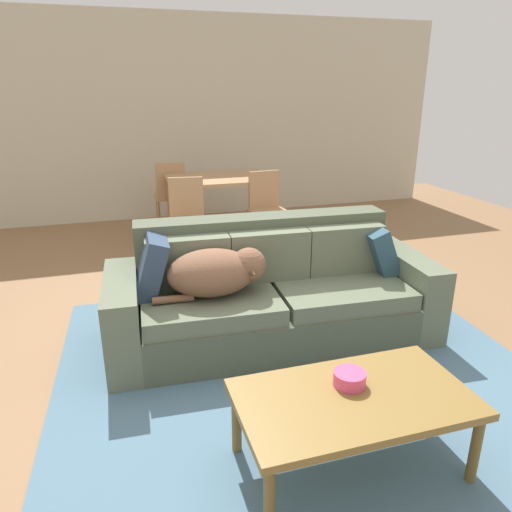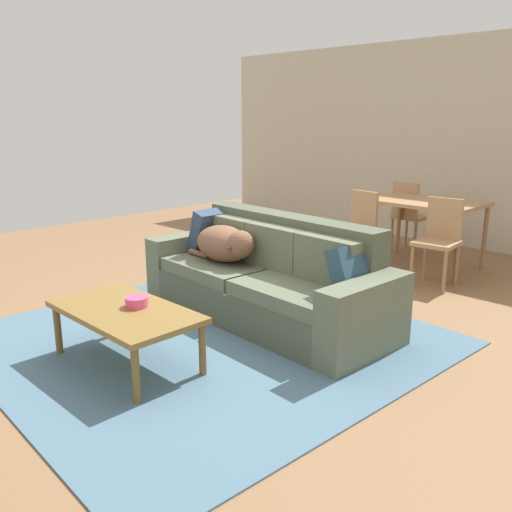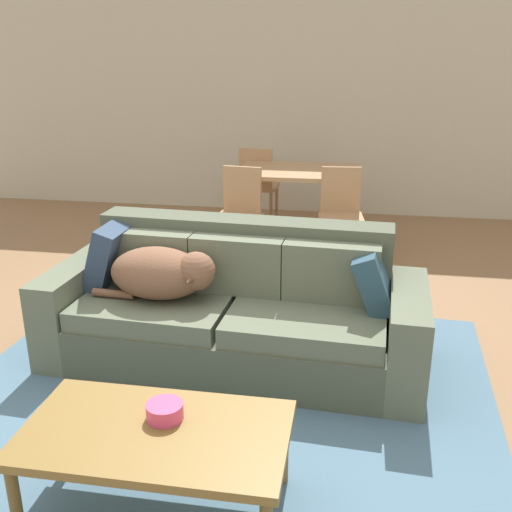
{
  "view_description": "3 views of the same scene",
  "coord_description": "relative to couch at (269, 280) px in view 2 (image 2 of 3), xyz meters",
  "views": [
    {
      "loc": [
        -0.84,
        -2.87,
        1.79
      ],
      "look_at": [
        0.03,
        -0.04,
        0.74
      ],
      "focal_mm": 33.69,
      "sensor_mm": 36.0,
      "label": 1
    },
    {
      "loc": [
        3.28,
        -3.06,
        1.71
      ],
      "look_at": [
        0.34,
        -0.09,
        0.62
      ],
      "focal_mm": 38.14,
      "sensor_mm": 36.0,
      "label": 2
    },
    {
      "loc": [
        0.91,
        -3.15,
        1.91
      ],
      "look_at": [
        0.36,
        0.17,
        0.72
      ],
      "focal_mm": 41.4,
      "sensor_mm": 36.0,
      "label": 3
    }
  ],
  "objects": [
    {
      "name": "dining_chair_far_left",
      "position": [
        -0.34,
        2.96,
        0.17
      ],
      "size": [
        0.42,
        0.42,
        0.9
      ],
      "rotation": [
        0.0,
        0.0,
        3.09
      ],
      "color": "tan",
      "rests_on": "ground"
    },
    {
      "name": "coffee_table",
      "position": [
        -0.06,
        -1.38,
        0.04
      ],
      "size": [
        1.11,
        0.62,
        0.42
      ],
      "color": "olive",
      "rests_on": "ground"
    },
    {
      "name": "dining_chair_near_left",
      "position": [
        -0.32,
        1.78,
        0.17
      ],
      "size": [
        0.45,
        0.45,
        0.89
      ],
      "rotation": [
        0.0,
        0.0,
        -0.12
      ],
      "color": "tan",
      "rests_on": "ground"
    },
    {
      "name": "dining_table",
      "position": [
        0.16,
        2.42,
        0.37
      ],
      "size": [
        1.19,
        0.85,
        0.78
      ],
      "color": "tan",
      "rests_on": "ground"
    },
    {
      "name": "bowl_on_coffee_table",
      "position": [
        -0.04,
        -1.3,
        0.12
      ],
      "size": [
        0.16,
        0.16,
        0.07
      ],
      "primitive_type": "cylinder",
      "color": "#EA4C7F",
      "rests_on": "coffee_table"
    },
    {
      "name": "back_partition",
      "position": [
        -0.22,
        3.81,
        1.02
      ],
      "size": [
        8.0,
        0.12,
        2.7
      ],
      "primitive_type": "cube",
      "color": "beige",
      "rests_on": "ground"
    },
    {
      "name": "dining_chair_near_right",
      "position": [
        0.6,
        1.9,
        0.17
      ],
      "size": [
        0.44,
        0.44,
        0.89
      ],
      "rotation": [
        0.0,
        0.0,
        0.1
      ],
      "color": "tan",
      "rests_on": "ground"
    },
    {
      "name": "couch",
      "position": [
        0.0,
        0.0,
        0.0
      ],
      "size": [
        2.39,
        1.0,
        0.87
      ],
      "rotation": [
        0.0,
        0.0,
        -0.05
      ],
      "color": "#4E5643",
      "rests_on": "ground"
    },
    {
      "name": "area_rug",
      "position": [
        -0.0,
        -0.69,
        -0.33
      ],
      "size": [
        3.25,
        3.29,
        0.01
      ],
      "primitive_type": "cube",
      "rotation": [
        0.0,
        0.0,
        -0.05
      ],
      "color": "slate",
      "rests_on": "ground"
    },
    {
      "name": "dog_on_left_cushion",
      "position": [
        -0.43,
        -0.1,
        0.27
      ],
      "size": [
        0.78,
        0.43,
        0.32
      ],
      "rotation": [
        0.0,
        0.0,
        -0.05
      ],
      "color": "brown",
      "rests_on": "couch"
    },
    {
      "name": "throw_pillow_by_right_arm",
      "position": [
        0.86,
        0.0,
        0.27
      ],
      "size": [
        0.29,
        0.39,
        0.39
      ],
      "primitive_type": "cube",
      "rotation": [
        0.0,
        -0.38,
        -0.08
      ],
      "color": "#2B4C5E",
      "rests_on": "couch"
    },
    {
      "name": "throw_pillow_by_left_arm",
      "position": [
        -0.85,
        0.09,
        0.29
      ],
      "size": [
        0.27,
        0.43,
        0.44
      ],
      "primitive_type": "cube",
      "rotation": [
        0.0,
        0.3,
        -0.03
      ],
      "color": "#2F425D",
      "rests_on": "couch"
    },
    {
      "name": "ground_plane",
      "position": [
        -0.22,
        -0.19,
        -0.33
      ],
      "size": [
        10.0,
        10.0,
        0.0
      ],
      "primitive_type": "plane",
      "color": "olive"
    }
  ]
}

